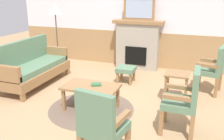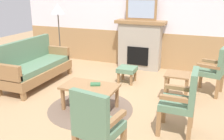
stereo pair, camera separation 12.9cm
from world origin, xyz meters
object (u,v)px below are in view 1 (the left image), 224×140
Objects in this scene: armchair_by_window_left at (185,98)px; floor_lamp_by_couch at (55,13)px; footstool at (126,70)px; side_table at (177,79)px; armchair_near_fireplace at (213,68)px; book_on_table at (96,84)px; couch at (34,67)px; armchair_front_left at (101,124)px; framed_picture at (139,9)px; fireplace at (138,44)px; coffee_table at (91,89)px.

armchair_by_window_left is 0.58× the size of floor_lamp_by_couch.
floor_lamp_by_couch reaches higher than footstool.
armchair_near_fireplace is at bearing 44.54° from side_table.
book_on_table is at bearing -44.47° from floor_lamp_by_couch.
armchair_front_left is (2.42, -1.94, 0.14)m from couch.
side_table is 3.59m from floor_lamp_by_couch.
framed_picture reaches higher than armchair_by_window_left.
fireplace reaches higher than book_on_table.
footstool is at bearing -13.77° from floor_lamp_by_couch.
armchair_near_fireplace is 0.89m from side_table.
floor_lamp_by_couch reaches higher than armchair_front_left.
fireplace reaches higher than coffee_table.
footstool is (0.03, -1.15, -1.28)m from framed_picture.
armchair_front_left is (0.72, -1.27, 0.15)m from coffee_table.
side_table is at bearing 32.79° from book_on_table.
framed_picture is 2.89m from coffee_table.
armchair_front_left is 2.25m from side_table.
floor_lamp_by_couch is (-3.90, 0.49, 0.91)m from armchair_near_fireplace.
armchair_by_window_left is (1.50, -0.26, 0.08)m from book_on_table.
side_table is at bearing -18.83° from floor_lamp_by_couch.
book_on_table is (0.08, 0.06, 0.07)m from coffee_table.
armchair_front_left reaches higher than book_on_table.
floor_lamp_by_couch is (-2.09, 0.51, 1.17)m from footstool.
coffee_table is at bearing -147.07° from side_table.
armchair_by_window_left reaches higher than coffee_table.
armchair_near_fireplace is (2.00, 1.51, 0.15)m from coffee_table.
fireplace is 2.16m from armchair_near_fireplace.
floor_lamp_by_couch is (-1.98, 1.94, 1.00)m from book_on_table.
floor_lamp_by_couch is (-2.06, -0.63, -0.11)m from framed_picture.
armchair_by_window_left is at bearing -50.61° from footstool.
framed_picture is at bearing 148.54° from armchair_near_fireplace.
couch reaches higher than coffee_table.
framed_picture is 4.07m from armchair_front_left.
armchair_front_left is (-1.28, -2.78, 0.00)m from armchair_near_fireplace.
couch is 1.07× the size of floor_lamp_by_couch.
armchair_by_window_left is at bearing -7.32° from coffee_table.
framed_picture is 0.83× the size of coffee_table.
side_table reaches higher than footstool.
framed_picture is 4.60× the size of book_on_table.
framed_picture is 0.82× the size of armchair_by_window_left.
couch is 1.84× the size of armchair_near_fireplace.
armchair_near_fireplace is 0.58× the size of floor_lamp_by_couch.
armchair_by_window_left is 1.37m from armchair_front_left.
footstool is at bearing 23.38° from couch.
fireplace reaches higher than side_table.
coffee_table is 0.98× the size of armchair_front_left.
side_table is (1.20, -1.75, -1.13)m from framed_picture.
couch is at bearing -176.00° from side_table.
book_on_table is 1.47m from armchair_front_left.
fireplace is 1.35× the size of coffee_table.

